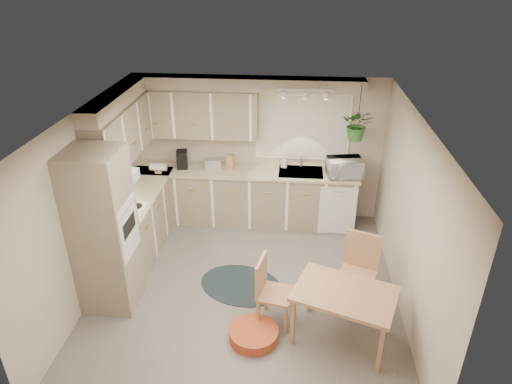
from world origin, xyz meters
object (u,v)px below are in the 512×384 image
chair_left (276,292)px  braided_rug (241,285)px  dining_table (343,316)px  microwave (345,166)px  chair_back (357,275)px  pet_bed (254,334)px

chair_left → braided_rug: (-0.50, 0.64, -0.43)m
dining_table → chair_left: (-0.78, 0.24, 0.09)m
chair_left → microwave: size_ratio=1.64×
braided_rug → chair_left: bearing=-51.8°
chair_back → pet_bed: bearing=49.4°
dining_table → pet_bed: dining_table is taller
braided_rug → microwave: microwave is taller
dining_table → pet_bed: (-1.01, -0.09, -0.28)m
pet_bed → microwave: bearing=65.7°
chair_back → microwave: bearing=-68.4°
dining_table → chair_left: chair_left is taller
pet_bed → dining_table: bearing=5.1°
dining_table → chair_back: bearing=70.4°
chair_back → pet_bed: 1.46m
chair_back → braided_rug: 1.59m
braided_rug → microwave: 2.45m
chair_back → microwave: (-0.05, 1.92, 0.63)m
dining_table → microwave: (0.16, 2.51, 0.78)m
dining_table → chair_back: size_ratio=1.11×
chair_back → braided_rug: (-1.49, 0.28, -0.49)m
chair_left → microwave: (0.94, 2.28, 0.68)m
pet_bed → microwave: size_ratio=1.08×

